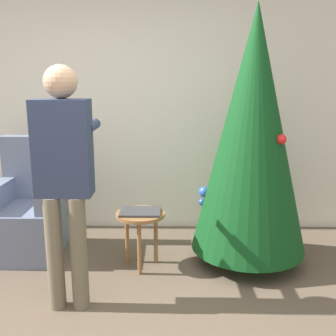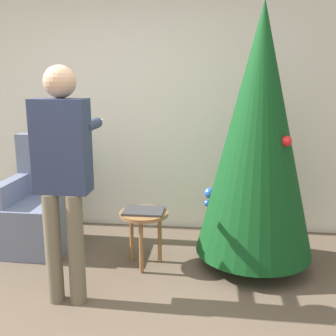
# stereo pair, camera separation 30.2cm
# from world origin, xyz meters

# --- Properties ---
(wall_back) EXTENTS (8.00, 0.06, 2.70)m
(wall_back) POSITION_xyz_m (0.00, 2.23, 1.35)
(wall_back) COLOR silver
(wall_back) RESTS_ON ground_plane
(christmas_tree) EXTENTS (1.01, 1.01, 2.24)m
(christmas_tree) POSITION_xyz_m (1.24, 1.35, 1.19)
(christmas_tree) COLOR brown
(christmas_tree) RESTS_ON ground_plane
(armchair) EXTENTS (0.60, 0.71, 1.09)m
(armchair) POSITION_xyz_m (-0.80, 1.55, 0.38)
(armchair) COLOR slate
(armchair) RESTS_ON ground_plane
(person_standing) EXTENTS (0.40, 0.57, 1.72)m
(person_standing) POSITION_xyz_m (-0.19, 0.64, 1.03)
(person_standing) COLOR #6B604C
(person_standing) RESTS_ON ground_plane
(side_stool) EXTENTS (0.43, 0.43, 0.50)m
(side_stool) POSITION_xyz_m (0.28, 1.23, 0.42)
(side_stool) COLOR olive
(side_stool) RESTS_ON ground_plane
(laptop) EXTENTS (0.35, 0.26, 0.02)m
(laptop) POSITION_xyz_m (0.28, 1.23, 0.51)
(laptop) COLOR #38383D
(laptop) RESTS_ON side_stool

